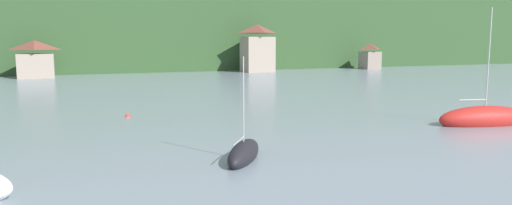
% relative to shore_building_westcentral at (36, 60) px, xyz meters
% --- Properties ---
extents(wooded_hillside, '(352.00, 70.40, 44.24)m').
position_rel_shore_building_westcentral_xyz_m(wooded_hillside, '(8.92, 45.92, 5.23)').
color(wooded_hillside, '#2D4C28').
rests_on(wooded_hillside, ground_plane).
extents(shore_building_westcentral, '(6.25, 4.99, 6.67)m').
position_rel_shore_building_westcentral_xyz_m(shore_building_westcentral, '(0.00, 0.00, 0.00)').
color(shore_building_westcentral, gray).
rests_on(shore_building_westcentral, ground_plane).
extents(shore_building_central, '(6.48, 5.52, 10.06)m').
position_rel_shore_building_westcentral_xyz_m(shore_building_central, '(43.04, 0.25, 1.63)').
color(shore_building_central, gray).
rests_on(shore_building_central, ground_plane).
extents(shore_building_eastcentral, '(4.13, 4.03, 6.00)m').
position_rel_shore_building_westcentral_xyz_m(shore_building_eastcentral, '(71.73, -0.46, -0.33)').
color(shore_building_eastcentral, gray).
rests_on(shore_building_eastcentral, ground_plane).
extents(sailboat_mid_2, '(3.85, 4.76, 5.99)m').
position_rel_shore_building_westcentral_xyz_m(sailboat_mid_2, '(13.16, -68.25, -2.94)').
color(sailboat_mid_2, black).
rests_on(sailboat_mid_2, ground_plane).
extents(sailboat_mid_4, '(8.02, 3.83, 9.52)m').
position_rel_shore_building_westcentral_xyz_m(sailboat_mid_4, '(34.28, -65.57, -2.78)').
color(sailboat_mid_4, red).
rests_on(sailboat_mid_4, ground_plane).
extents(mooring_buoy_near, '(0.46, 0.46, 0.46)m').
position_rel_shore_building_westcentral_xyz_m(mooring_buoy_near, '(9.25, -50.75, -3.25)').
color(mooring_buoy_near, red).
rests_on(mooring_buoy_near, ground_plane).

